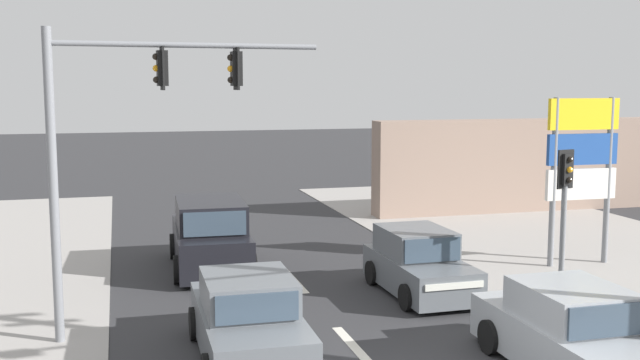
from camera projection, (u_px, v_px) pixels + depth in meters
name	position (u px, v px, depth m)	size (l,w,h in m)	color
lane_dash_mid	(355.00, 347.00, 14.15)	(0.20, 2.40, 0.01)	silver
lane_dash_far	(294.00, 281.00, 18.93)	(0.20, 2.40, 0.01)	silver
traffic_signal_mast	(122.00, 126.00, 14.31)	(5.28, 0.53, 6.00)	slate
pedestal_signal_right_kerb	(564.00, 203.00, 16.07)	(0.44, 0.31, 3.56)	slate
shopping_plaza_sign	(582.00, 157.00, 20.23)	(2.10, 0.16, 4.60)	slate
shopfront_wall_far	(521.00, 165.00, 29.23)	(12.00, 1.00, 3.60)	gray
sedan_oncoming_mid	(572.00, 335.00, 12.71)	(1.89, 4.24, 1.56)	#A3A8AD
suv_receding_far	(210.00, 237.00, 20.04)	(2.19, 4.60, 1.90)	black
sedan_crossing_left	(248.00, 321.00, 13.46)	(1.94, 4.26, 1.56)	slate
hatchback_kerbside_parked	(419.00, 264.00, 17.72)	(1.82, 3.66, 1.53)	slate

